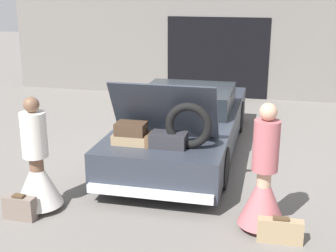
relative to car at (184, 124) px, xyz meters
The scene contains 7 objects.
ground_plane 0.56m from the car, 93.39° to the left, with size 40.00×40.00×0.00m, color slate.
garage_wall_back 4.78m from the car, 90.01° to the left, with size 12.00×0.14×2.80m.
car is the anchor object (origin of this frame).
person_left 3.15m from the car, 119.35° to the right, with size 0.67×0.67×1.63m.
person_right 3.03m from the car, 59.51° to the right, with size 0.62×0.62×1.69m.
suitcase_beside_left_person 3.52m from the car, 118.27° to the right, with size 0.45×0.18×0.35m.
suitcase_beside_right_person 3.42m from the car, 58.45° to the right, with size 0.56×0.15×0.34m.
Camera 1 is at (1.59, -8.21, 3.07)m, focal length 50.00 mm.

